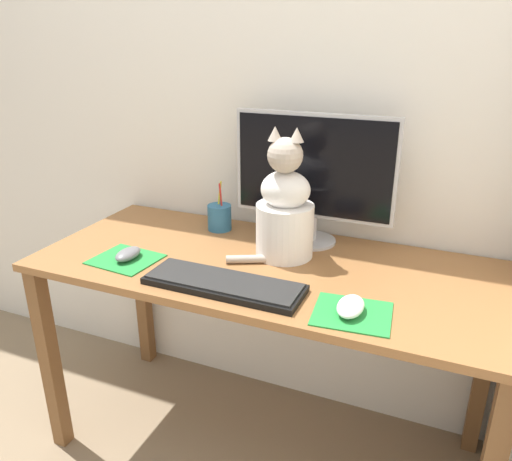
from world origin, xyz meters
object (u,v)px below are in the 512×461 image
(monitor, at_px, (313,173))
(computer_mouse_right, at_px, (351,306))
(keyboard, at_px, (224,284))
(computer_mouse_left, at_px, (128,254))
(pen_cup, at_px, (220,217))
(cat, at_px, (285,210))

(monitor, distance_m, computer_mouse_right, 0.52)
(keyboard, relative_size, computer_mouse_left, 4.39)
(keyboard, distance_m, pen_cup, 0.45)
(computer_mouse_right, height_order, pen_cup, pen_cup)
(computer_mouse_right, distance_m, cat, 0.41)
(pen_cup, bearing_deg, computer_mouse_left, -112.67)
(computer_mouse_left, xyz_separation_m, pen_cup, (0.15, 0.35, 0.03))
(keyboard, bearing_deg, computer_mouse_right, -0.11)
(pen_cup, bearing_deg, computer_mouse_right, -35.01)
(monitor, relative_size, keyboard, 1.18)
(monitor, xyz_separation_m, keyboard, (-0.13, -0.41, -0.23))
(keyboard, bearing_deg, monitor, 73.05)
(monitor, bearing_deg, computer_mouse_left, -143.19)
(keyboard, xyz_separation_m, computer_mouse_left, (-0.36, 0.05, 0.01))
(computer_mouse_left, bearing_deg, keyboard, -7.54)
(monitor, distance_m, keyboard, 0.49)
(computer_mouse_left, distance_m, computer_mouse_right, 0.72)
(keyboard, relative_size, computer_mouse_right, 3.98)
(computer_mouse_left, bearing_deg, monitor, 36.81)
(pen_cup, bearing_deg, monitor, 2.36)
(computer_mouse_right, bearing_deg, computer_mouse_left, 175.99)
(keyboard, xyz_separation_m, pen_cup, (-0.21, 0.40, 0.04))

